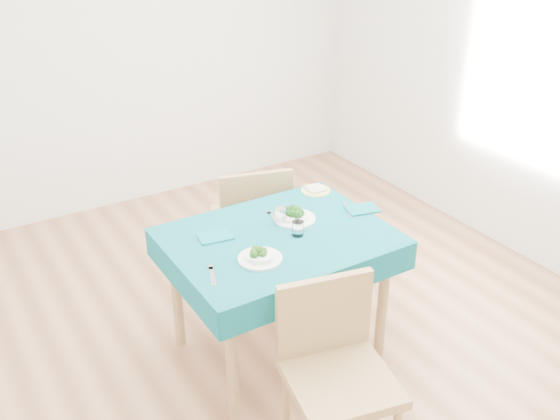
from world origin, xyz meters
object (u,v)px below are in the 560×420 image
table (279,294)px  bowl_near (260,254)px  chair_far (249,198)px  bowl_far (294,214)px  side_plate (316,191)px  chair_near (342,355)px

table → bowl_near: 0.49m
chair_far → bowl_far: 0.72m
bowl_far → side_plate: size_ratio=1.31×
chair_near → chair_far: 1.63m
table → bowl_far: (0.17, 0.11, 0.41)m
table → chair_near: chair_near is taller
side_plate → chair_near: bearing=-119.2°
chair_far → bowl_near: (-0.46, -0.95, 0.21)m
table → bowl_near: bowl_near is taller
chair_far → side_plate: bearing=131.7°
table → chair_far: size_ratio=0.99×
chair_far → bowl_far: (-0.09, -0.69, 0.21)m
chair_far → bowl_near: bearing=79.7°
bowl_near → side_plate: 0.85m
table → chair_near: bearing=-101.1°
chair_near → chair_far: same height
table → side_plate: bearing=35.9°
table → bowl_far: bowl_far is taller
table → bowl_far: bearing=32.2°
table → bowl_far: size_ratio=4.89×
chair_far → side_plate: chair_far is taller
chair_near → bowl_near: chair_near is taller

